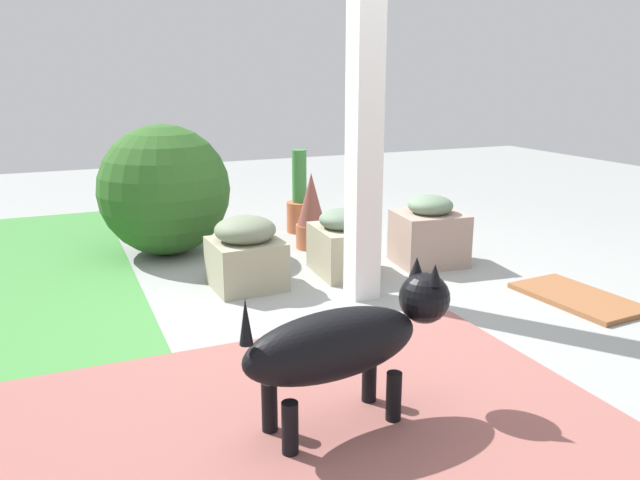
{
  "coord_description": "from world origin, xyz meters",
  "views": [
    {
      "loc": [
        -2.82,
        1.42,
        1.25
      ],
      "look_at": [
        0.34,
        0.06,
        0.33
      ],
      "focal_mm": 35.25,
      "sensor_mm": 36.0,
      "label": 1
    }
  ],
  "objects_px": {
    "round_shrub": "(164,190)",
    "terracotta_pot_spiky": "(311,213)",
    "stone_planter_near": "(342,244)",
    "stone_planter_mid": "(246,253)",
    "doormat": "(578,298)",
    "porch_pillar": "(365,77)",
    "stone_planter_nearest": "(429,233)",
    "terracotta_pot_tall": "(300,203)",
    "dog": "(348,340)"
  },
  "relations": [
    {
      "from": "round_shrub",
      "to": "terracotta_pot_spiky",
      "type": "xyz_separation_m",
      "value": [
        -0.28,
        -0.99,
        -0.19
      ]
    },
    {
      "from": "stone_planter_near",
      "to": "stone_planter_mid",
      "type": "xyz_separation_m",
      "value": [
        -0.01,
        0.64,
        0.02
      ]
    },
    {
      "from": "terracotta_pot_spiky",
      "to": "doormat",
      "type": "distance_m",
      "value": 1.9
    },
    {
      "from": "porch_pillar",
      "to": "stone_planter_nearest",
      "type": "xyz_separation_m",
      "value": [
        0.39,
        -0.7,
        -1.01
      ]
    },
    {
      "from": "doormat",
      "to": "terracotta_pot_tall",
      "type": "bearing_deg",
      "value": 22.5
    },
    {
      "from": "stone_planter_nearest",
      "to": "dog",
      "type": "bearing_deg",
      "value": 139.24
    },
    {
      "from": "stone_planter_near",
      "to": "stone_planter_mid",
      "type": "height_order",
      "value": "stone_planter_mid"
    },
    {
      "from": "stone_planter_nearest",
      "to": "round_shrub",
      "type": "height_order",
      "value": "round_shrub"
    },
    {
      "from": "terracotta_pot_spiky",
      "to": "dog",
      "type": "relative_size",
      "value": 0.66
    },
    {
      "from": "stone_planter_nearest",
      "to": "stone_planter_mid",
      "type": "relative_size",
      "value": 1.1
    },
    {
      "from": "porch_pillar",
      "to": "stone_planter_mid",
      "type": "height_order",
      "value": "porch_pillar"
    },
    {
      "from": "terracotta_pot_tall",
      "to": "dog",
      "type": "relative_size",
      "value": 0.78
    },
    {
      "from": "doormat",
      "to": "stone_planter_nearest",
      "type": "bearing_deg",
      "value": 22.69
    },
    {
      "from": "stone_planter_nearest",
      "to": "round_shrub",
      "type": "xyz_separation_m",
      "value": [
        0.95,
        1.56,
        0.24
      ]
    },
    {
      "from": "stone_planter_near",
      "to": "terracotta_pot_tall",
      "type": "relative_size",
      "value": 0.71
    },
    {
      "from": "terracotta_pot_tall",
      "to": "doormat",
      "type": "distance_m",
      "value": 2.28
    },
    {
      "from": "stone_planter_near",
      "to": "round_shrub",
      "type": "height_order",
      "value": "round_shrub"
    },
    {
      "from": "stone_planter_nearest",
      "to": "round_shrub",
      "type": "bearing_deg",
      "value": 58.64
    },
    {
      "from": "round_shrub",
      "to": "dog",
      "type": "bearing_deg",
      "value": -175.66
    },
    {
      "from": "porch_pillar",
      "to": "doormat",
      "type": "distance_m",
      "value": 1.72
    },
    {
      "from": "stone_planter_nearest",
      "to": "terracotta_pot_spiky",
      "type": "relative_size",
      "value": 0.86
    },
    {
      "from": "terracotta_pot_tall",
      "to": "dog",
      "type": "distance_m",
      "value": 2.89
    },
    {
      "from": "stone_planter_nearest",
      "to": "terracotta_pot_tall",
      "type": "distance_m",
      "value": 1.25
    },
    {
      "from": "porch_pillar",
      "to": "terracotta_pot_tall",
      "type": "height_order",
      "value": "porch_pillar"
    },
    {
      "from": "doormat",
      "to": "dog",
      "type": "bearing_deg",
      "value": 110.23
    },
    {
      "from": "terracotta_pot_tall",
      "to": "terracotta_pot_spiky",
      "type": "xyz_separation_m",
      "value": [
        -0.48,
        0.1,
        0.03
      ]
    },
    {
      "from": "stone_planter_near",
      "to": "round_shrub",
      "type": "distance_m",
      "value": 1.34
    },
    {
      "from": "stone_planter_mid",
      "to": "round_shrub",
      "type": "xyz_separation_m",
      "value": [
        0.93,
        0.3,
        0.25
      ]
    },
    {
      "from": "stone_planter_nearest",
      "to": "doormat",
      "type": "relative_size",
      "value": 0.69
    },
    {
      "from": "round_shrub",
      "to": "terracotta_pot_tall",
      "type": "xyz_separation_m",
      "value": [
        0.2,
        -1.09,
        -0.22
      ]
    },
    {
      "from": "round_shrub",
      "to": "dog",
      "type": "height_order",
      "value": "round_shrub"
    },
    {
      "from": "stone_planter_nearest",
      "to": "dog",
      "type": "distance_m",
      "value": 2.1
    },
    {
      "from": "dog",
      "to": "doormat",
      "type": "bearing_deg",
      "value": -69.77
    },
    {
      "from": "round_shrub",
      "to": "terracotta_pot_spiky",
      "type": "bearing_deg",
      "value": -105.74
    },
    {
      "from": "round_shrub",
      "to": "dog",
      "type": "relative_size",
      "value": 1.08
    },
    {
      "from": "terracotta_pot_tall",
      "to": "doormat",
      "type": "relative_size",
      "value": 0.95
    },
    {
      "from": "porch_pillar",
      "to": "round_shrub",
      "type": "distance_m",
      "value": 1.77
    },
    {
      "from": "terracotta_pot_tall",
      "to": "terracotta_pot_spiky",
      "type": "bearing_deg",
      "value": 168.54
    },
    {
      "from": "terracotta_pot_tall",
      "to": "stone_planter_nearest",
      "type": "bearing_deg",
      "value": -157.66
    },
    {
      "from": "porch_pillar",
      "to": "dog",
      "type": "bearing_deg",
      "value": 150.8
    },
    {
      "from": "stone_planter_mid",
      "to": "terracotta_pot_tall",
      "type": "distance_m",
      "value": 1.38
    },
    {
      "from": "terracotta_pot_spiky",
      "to": "porch_pillar",
      "type": "bearing_deg",
      "value": 173.13
    },
    {
      "from": "stone_planter_mid",
      "to": "round_shrub",
      "type": "height_order",
      "value": "round_shrub"
    },
    {
      "from": "porch_pillar",
      "to": "terracotta_pot_spiky",
      "type": "xyz_separation_m",
      "value": [
        1.06,
        -0.13,
        -0.96
      ]
    },
    {
      "from": "stone_planter_near",
      "to": "dog",
      "type": "xyz_separation_m",
      "value": [
        -1.63,
        0.75,
        0.14
      ]
    },
    {
      "from": "stone_planter_near",
      "to": "dog",
      "type": "distance_m",
      "value": 1.8
    },
    {
      "from": "porch_pillar",
      "to": "stone_planter_nearest",
      "type": "relative_size",
      "value": 5.12
    },
    {
      "from": "stone_planter_near",
      "to": "terracotta_pot_spiky",
      "type": "relative_size",
      "value": 0.85
    },
    {
      "from": "dog",
      "to": "terracotta_pot_tall",
      "type": "bearing_deg",
      "value": -18.09
    },
    {
      "from": "porch_pillar",
      "to": "stone_planter_mid",
      "type": "bearing_deg",
      "value": 53.4
    }
  ]
}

